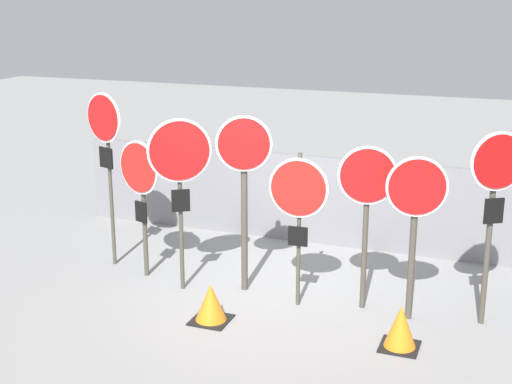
# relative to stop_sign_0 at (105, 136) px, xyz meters

# --- Properties ---
(ground_plane) EXTENTS (40.00, 40.00, 0.00)m
(ground_plane) POSITION_rel_stop_sign_0_xyz_m (2.60, -0.15, -1.95)
(ground_plane) COLOR gray
(fence_back) EXTENTS (8.26, 0.12, 1.43)m
(fence_back) POSITION_rel_stop_sign_0_xyz_m (2.60, 2.03, -1.24)
(fence_back) COLOR slate
(fence_back) RESTS_ON ground
(stop_sign_0) EXTENTS (0.68, 0.27, 2.57)m
(stop_sign_0) POSITION_rel_stop_sign_0_xyz_m (0.00, 0.00, 0.00)
(stop_sign_0) COLOR #474238
(stop_sign_0) RESTS_ON ground
(stop_sign_1) EXTENTS (0.72, 0.27, 1.98)m
(stop_sign_1) POSITION_rel_stop_sign_0_xyz_m (0.67, -0.23, -0.53)
(stop_sign_1) COLOR #474238
(stop_sign_1) RESTS_ON ground
(stop_sign_2) EXTENTS (0.71, 0.49, 2.37)m
(stop_sign_2) POSITION_rel_stop_sign_0_xyz_m (1.41, -0.46, -0.19)
(stop_sign_2) COLOR #474238
(stop_sign_2) RESTS_ON ground
(stop_sign_3) EXTENTS (0.70, 0.28, 2.41)m
(stop_sign_3) POSITION_rel_stop_sign_0_xyz_m (2.20, -0.18, -0.27)
(stop_sign_3) COLOR #474238
(stop_sign_3) RESTS_ON ground
(stop_sign_4) EXTENTS (0.76, 0.12, 2.03)m
(stop_sign_4) POSITION_rel_stop_sign_0_xyz_m (3.01, -0.41, -0.49)
(stop_sign_4) COLOR #474238
(stop_sign_4) RESTS_ON ground
(stop_sign_5) EXTENTS (0.72, 0.19, 2.14)m
(stop_sign_5) POSITION_rel_stop_sign_0_xyz_m (3.82, -0.19, -0.40)
(stop_sign_5) COLOR #474238
(stop_sign_5) RESTS_ON ground
(stop_sign_6) EXTENTS (0.71, 0.22, 2.08)m
(stop_sign_6) POSITION_rel_stop_sign_0_xyz_m (4.44, -0.30, -0.49)
(stop_sign_6) COLOR #474238
(stop_sign_6) RESTS_ON ground
(stop_sign_7) EXTENTS (0.60, 0.39, 2.40)m
(stop_sign_7) POSITION_rel_stop_sign_0_xyz_m (5.31, -0.11, -0.22)
(stop_sign_7) COLOR #474238
(stop_sign_7) RESTS_ON ground
(traffic_cone_0) EXTENTS (0.44, 0.44, 0.52)m
(traffic_cone_0) POSITION_rel_stop_sign_0_xyz_m (4.46, -1.06, -1.70)
(traffic_cone_0) COLOR black
(traffic_cone_0) RESTS_ON ground
(traffic_cone_1) EXTENTS (0.46, 0.46, 0.49)m
(traffic_cone_1) POSITION_rel_stop_sign_0_xyz_m (2.15, -1.20, -1.72)
(traffic_cone_1) COLOR black
(traffic_cone_1) RESTS_ON ground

